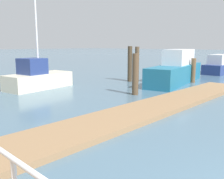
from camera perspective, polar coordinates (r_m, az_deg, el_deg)
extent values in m
cube|color=#93704C|center=(10.60, 10.18, -3.87)|extent=(15.85, 2.00, 0.18)
cylinder|color=brown|center=(13.25, 5.39, 3.50)|extent=(0.34, 0.34, 2.21)
cylinder|color=#473826|center=(18.18, 4.13, 5.88)|extent=(0.32, 0.32, 2.57)
cylinder|color=brown|center=(18.59, 18.19, 4.19)|extent=(0.33, 0.33, 1.72)
cylinder|color=brown|center=(18.10, 5.77, 5.78)|extent=(0.30, 0.30, 2.53)
cube|color=navy|center=(26.62, 24.30, 4.55)|extent=(6.74, 1.83, 0.88)
cube|color=white|center=(25.47, 23.62, 6.39)|extent=(2.95, 1.41, 0.89)
cube|color=beige|center=(15.91, -16.45, 1.92)|extent=(4.31, 2.26, 0.93)
cube|color=navy|center=(15.55, -17.88, 5.13)|extent=(1.49, 1.53, 0.94)
cylinder|color=silver|center=(15.86, -17.19, 16.12)|extent=(0.12, 0.12, 6.94)
cube|color=#1E6B8C|center=(18.00, 14.45, 3.47)|extent=(7.59, 3.20, 1.27)
cube|color=white|center=(18.44, 15.14, 7.25)|extent=(3.45, 2.01, 1.08)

